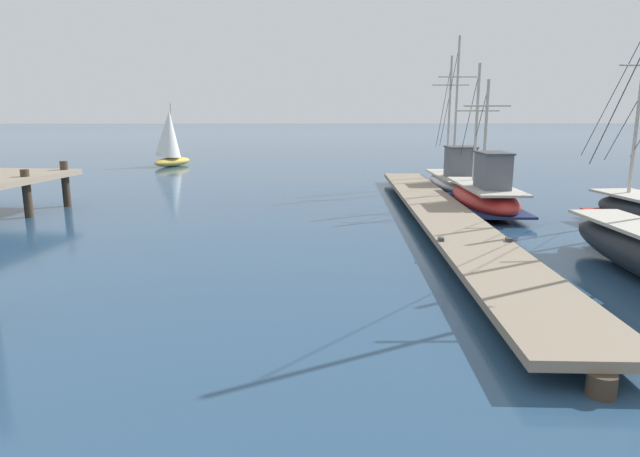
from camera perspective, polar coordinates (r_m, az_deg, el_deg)
floating_dock at (r=17.56m, az=12.61°, el=1.64°), size 3.18×21.76×0.53m
fishing_boat_0 at (r=20.14m, az=16.91°, el=3.50°), size 2.12×6.71×5.24m
fishing_boat_2 at (r=25.36m, az=14.00°, el=5.24°), size 2.13×7.46×6.76m
distant_sailboat at (r=37.44m, az=-15.53°, el=9.00°), size 2.59×3.49×4.08m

